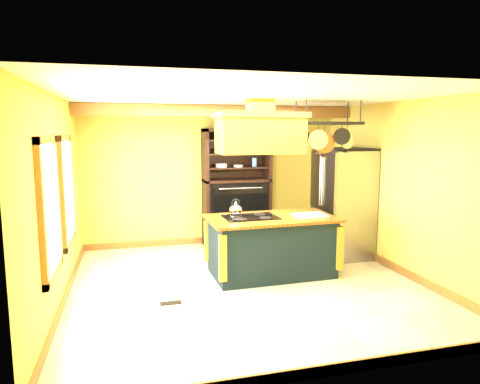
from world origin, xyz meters
name	(u,v)px	position (x,y,z in m)	size (l,w,h in m)	color
floor	(246,284)	(0.00, 0.00, 0.00)	(5.00, 5.00, 0.00)	beige
ceiling	(246,97)	(0.00, 0.00, 2.70)	(5.00, 5.00, 0.00)	white
wall_back	(213,176)	(0.00, 2.50, 1.35)	(5.00, 0.02, 2.70)	gold
wall_front	(323,234)	(0.00, -2.50, 1.35)	(5.00, 0.02, 2.70)	gold
wall_left	(58,201)	(-2.50, 0.00, 1.35)	(0.02, 5.00, 2.70)	gold
wall_right	(399,188)	(2.50, 0.00, 1.35)	(0.02, 5.00, 2.70)	gold
ceiling_beam	(221,111)	(0.00, 1.70, 2.59)	(5.00, 0.15, 0.20)	#9C6530
window_near	(50,207)	(-2.47, -0.80, 1.40)	(0.06, 1.06, 1.56)	#9C6530
window_far	(67,191)	(-2.47, 0.60, 1.40)	(0.06, 1.06, 1.56)	#9C6530
kitchen_island	(271,245)	(0.50, 0.34, 0.47)	(2.01, 1.16, 1.11)	black
range_hood	(260,131)	(0.30, 0.34, 2.23)	(1.32, 0.75, 0.80)	#AA742A
pot_rack	(327,130)	(1.41, 0.35, 2.25)	(1.08, 0.50, 0.82)	black
refrigerator	(342,205)	(2.07, 1.02, 0.93)	(0.82, 0.97, 1.90)	gray
hutch	(236,200)	(0.41, 2.25, 0.88)	(1.29, 0.59, 2.28)	black
floor_register	(171,303)	(-1.14, -0.43, 0.01)	(0.28, 0.12, 0.01)	black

